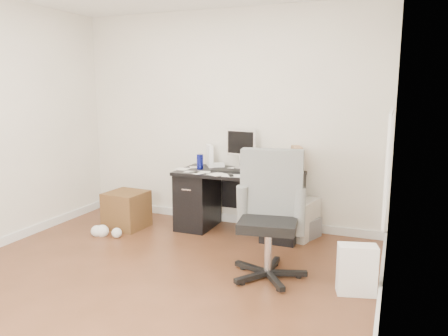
# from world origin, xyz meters

# --- Properties ---
(ground) EXTENTS (4.00, 4.00, 0.00)m
(ground) POSITION_xyz_m (0.00, 0.00, 0.00)
(ground) COLOR #4B2B18
(ground) RESTS_ON ground
(room_shell) EXTENTS (4.02, 4.02, 2.71)m
(room_shell) POSITION_xyz_m (0.03, 0.03, 1.66)
(room_shell) COLOR white
(room_shell) RESTS_ON ground
(desk) EXTENTS (1.50, 0.70, 0.75)m
(desk) POSITION_xyz_m (0.30, 1.65, 0.40)
(desk) COLOR black
(desk) RESTS_ON ground
(loose_papers) EXTENTS (1.10, 0.60, 0.00)m
(loose_papers) POSITION_xyz_m (0.10, 1.60, 0.75)
(loose_papers) COLOR silver
(loose_papers) RESTS_ON desk
(lcd_monitor) EXTENTS (0.42, 0.28, 0.50)m
(lcd_monitor) POSITION_xyz_m (0.25, 1.85, 1.00)
(lcd_monitor) COLOR silver
(lcd_monitor) RESTS_ON desk
(keyboard) EXTENTS (0.50, 0.21, 0.03)m
(keyboard) POSITION_xyz_m (0.22, 1.60, 0.76)
(keyboard) COLOR black
(keyboard) RESTS_ON desk
(computer_mouse) EXTENTS (0.06, 0.06, 0.05)m
(computer_mouse) POSITION_xyz_m (0.65, 1.64, 0.78)
(computer_mouse) COLOR silver
(computer_mouse) RESTS_ON desk
(travel_mug) EXTENTS (0.11, 0.11, 0.18)m
(travel_mug) POSITION_xyz_m (-0.22, 1.66, 0.84)
(travel_mug) COLOR navy
(travel_mug) RESTS_ON desk
(white_binder) EXTENTS (0.22, 0.26, 0.28)m
(white_binder) POSITION_xyz_m (-0.17, 1.86, 0.89)
(white_binder) COLOR white
(white_binder) RESTS_ON desk
(magazine_file) EXTENTS (0.22, 0.30, 0.31)m
(magazine_file) POSITION_xyz_m (0.94, 1.86, 0.91)
(magazine_file) COLOR #936C47
(magazine_file) RESTS_ON desk
(pen_cup) EXTENTS (0.14, 0.14, 0.26)m
(pen_cup) POSITION_xyz_m (0.63, 1.91, 0.88)
(pen_cup) COLOR brown
(pen_cup) RESTS_ON desk
(yellow_book) EXTENTS (0.21, 0.24, 0.04)m
(yellow_book) POSITION_xyz_m (0.95, 1.60, 0.77)
(yellow_book) COLOR yellow
(yellow_book) RESTS_ON desk
(paper_remote) EXTENTS (0.26, 0.22, 0.02)m
(paper_remote) POSITION_xyz_m (0.31, 1.40, 0.76)
(paper_remote) COLOR silver
(paper_remote) RESTS_ON desk
(office_chair) EXTENTS (0.76, 0.76, 1.18)m
(office_chair) POSITION_xyz_m (0.99, 0.52, 0.59)
(office_chair) COLOR #585B59
(office_chair) RESTS_ON ground
(pc_tower) EXTENTS (0.30, 0.49, 0.46)m
(pc_tower) POSITION_xyz_m (1.09, 1.72, 0.23)
(pc_tower) COLOR #AEA79D
(pc_tower) RESTS_ON ground
(shopping_bag) EXTENTS (0.37, 0.30, 0.44)m
(shopping_bag) POSITION_xyz_m (1.79, 0.48, 0.22)
(shopping_bag) COLOR white
(shopping_bag) RESTS_ON ground
(wicker_basket) EXTENTS (0.49, 0.49, 0.46)m
(wicker_basket) POSITION_xyz_m (-1.07, 1.30, 0.23)
(wicker_basket) COLOR #462A15
(wicker_basket) RESTS_ON ground
(desk_printer) EXTENTS (0.48, 0.44, 0.23)m
(desk_printer) POSITION_xyz_m (1.03, 1.79, 0.11)
(desk_printer) COLOR slate
(desk_printer) RESTS_ON ground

